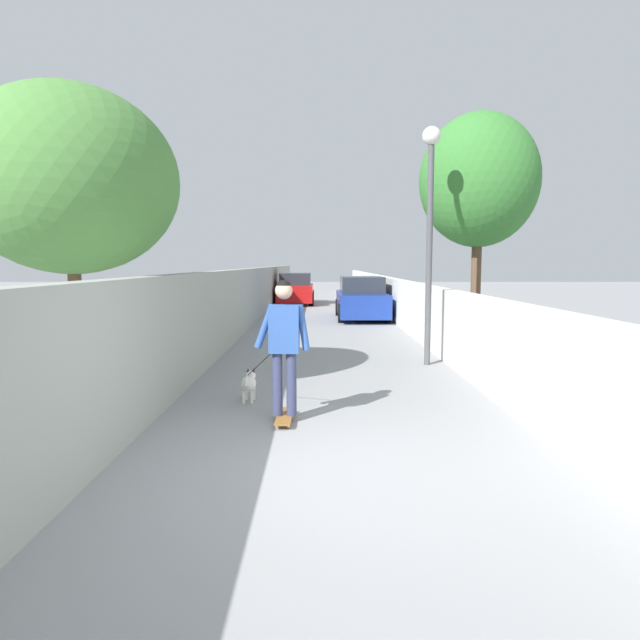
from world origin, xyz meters
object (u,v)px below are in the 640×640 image
tree_left_near (70,181)px  car_far (296,290)px  tree_right_mid (479,181)px  lamp_post (430,205)px  car_near (362,299)px  dog (249,383)px  skateboard (285,416)px  person_skateboarder (284,337)px

tree_left_near → car_far: tree_left_near is taller
tree_right_mid → lamp_post: size_ratio=1.16×
car_near → car_far: size_ratio=1.06×
dog → skateboard: bearing=-150.8°
skateboard → car_near: 13.16m
dog → tree_right_mid: bearing=-45.0°
tree_right_mid → lamp_post: 2.39m
skateboard → lamp_post: bearing=-33.6°
tree_right_mid → car_near: 8.20m
lamp_post → person_skateboarder: size_ratio=2.68×
tree_left_near → car_far: bearing=-7.4°
skateboard → dog: 1.22m
skateboard → person_skateboarder: person_skateboarder is taller
tree_left_near → dog: 3.89m
skateboard → car_far: size_ratio=0.21×
skateboard → person_skateboarder: size_ratio=0.46×
skateboard → dog: (1.05, 0.59, 0.21)m
car_near → dog: bearing=167.7°
car_far → lamp_post: bearing=-168.6°
person_skateboarder → car_far: bearing=1.9°
tree_left_near → lamp_post: (2.74, -5.76, -0.06)m
tree_right_mid → car_near: (7.29, 2.04, -3.15)m
tree_right_mid → dog: tree_right_mid is taller
dog → car_far: (19.20, 0.10, 0.44)m
skateboard → dog: size_ratio=0.60×
lamp_post → skateboard: bearing=146.4°
tree_right_mid → skateboard: size_ratio=6.69×
person_skateboarder → lamp_post: bearing=-33.6°
lamp_post → skateboard: (-3.93, 2.62, -3.08)m
tree_left_near → car_near: (11.79, -5.16, -2.49)m
tree_left_near → skateboard: size_ratio=5.67×
skateboard → tree_left_near: bearing=69.2°
skateboard → dog: bearing=29.2°
car_near → person_skateboarder: bearing=171.2°
lamp_post → dog: (-2.88, 3.20, -2.87)m
tree_right_mid → person_skateboarder: size_ratio=3.10×
tree_left_near → lamp_post: 6.38m
lamp_post → dog: lamp_post is taller
person_skateboarder → skateboard: bearing=90.0°
tree_right_mid → skateboard: 7.96m
lamp_post → person_skateboarder: bearing=146.4°
car_near → lamp_post: bearing=-176.2°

